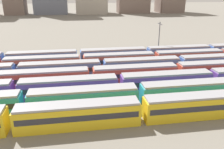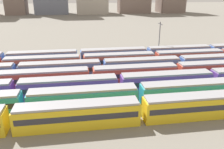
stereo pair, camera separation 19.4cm
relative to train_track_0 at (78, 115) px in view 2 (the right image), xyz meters
name	(u,v)px [view 2 (the right image)]	position (x,y,z in m)	size (l,w,h in m)	color
train_track_0	(78,115)	(0.00, 0.00, 0.00)	(55.80, 3.06, 3.75)	yellow
train_track_1	(190,92)	(19.87, 5.20, 0.00)	(93.60, 3.06, 3.75)	teal
train_track_2	(119,84)	(7.92, 10.40, 0.00)	(74.70, 3.06, 3.75)	#6B429E
train_track_3	(135,74)	(12.37, 15.60, 0.00)	(93.60, 3.06, 3.75)	#BC4C38
train_track_4	(142,66)	(15.27, 20.80, 0.00)	(93.60, 3.06, 3.75)	#4C70BC
train_track_5	(155,59)	(20.23, 26.00, 0.00)	(112.50, 3.06, 3.75)	#BC4C38
train_track_6	(147,54)	(19.60, 31.20, 0.00)	(112.50, 3.06, 3.75)	#4C70BC
catenary_pole_1	(159,38)	(24.06, 34.16, 3.79)	(0.24, 3.20, 10.28)	#4C4C51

